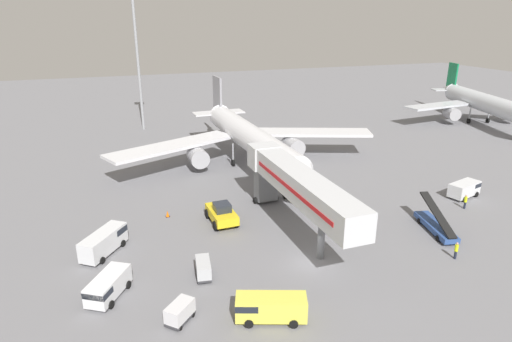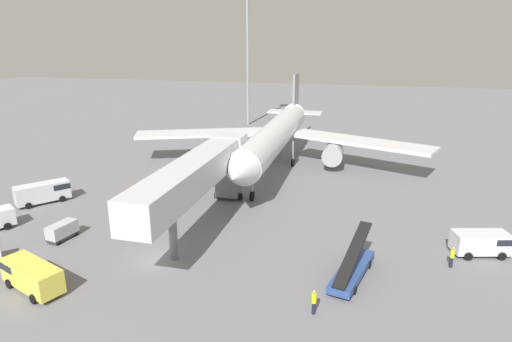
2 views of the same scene
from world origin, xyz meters
TOP-DOWN VIEW (x-y plane):
  - ground_plane at (0.00, 0.00)m, footprint 300.00×300.00m
  - airplane_at_gate at (3.89, 29.28)m, footprint 42.97×42.28m
  - jet_bridge at (1.44, 6.95)m, footprint 3.47×22.55m
  - pushback_tug at (-5.34, 11.17)m, footprint 2.87×5.16m
  - belt_loader_truck at (15.77, 1.25)m, footprint 3.25×7.10m
  - service_van_far_right at (-6.51, -6.21)m, footprint 5.69×3.61m
  - service_van_mid_left at (-17.89, 8.67)m, footprint 4.77×5.51m
  - service_van_far_left at (-17.93, 0.91)m, footprint 4.01×4.84m
  - service_van_near_right at (26.06, 7.82)m, footprint 4.82×3.06m
  - baggage_cart_outer_right at (-9.82, 1.29)m, footprint 1.64×2.91m
  - baggage_cart_rear_left at (-12.91, -4.10)m, footprint 2.61×2.60m
  - ground_crew_worker_foreground at (23.30, 4.85)m, footprint 0.48×0.48m
  - ground_crew_worker_midground at (13.56, -3.98)m, footprint 0.46×0.46m
  - safety_cone_alpha at (-10.87, 14.79)m, footprint 0.48×0.48m
  - airplane_background at (60.40, 38.89)m, footprint 33.49×36.67m
  - apron_light_mast at (-8.76, 58.80)m, footprint 2.40×2.40m

SIDE VIEW (x-z plane):
  - ground_plane at x=0.00m, z-range 0.00..0.00m
  - safety_cone_alpha at x=-10.87m, z-range 0.00..0.72m
  - belt_loader_truck at x=15.77m, z-range -0.86..2.40m
  - baggage_cart_outer_right at x=-9.82m, z-range 0.08..1.62m
  - baggage_cart_rear_left at x=-12.91m, z-range 0.08..1.64m
  - ground_crew_worker_midground at x=13.56m, z-range 0.05..1.80m
  - ground_crew_worker_foreground at x=23.30m, z-range 0.05..1.84m
  - service_van_far_left at x=-17.93m, z-range 0.15..2.04m
  - service_van_near_right at x=26.06m, z-range 0.15..2.11m
  - pushback_tug at x=-5.34m, z-range -0.08..2.36m
  - service_van_far_right at x=-6.51m, z-range 0.15..2.18m
  - service_van_mid_left at x=-17.89m, z-range 0.16..2.39m
  - airplane_background at x=60.40m, z-range -1.17..10.33m
  - airplane_at_gate at x=3.89m, z-range -1.27..10.48m
  - jet_bridge at x=1.44m, z-range 1.87..9.14m
  - apron_light_mast at x=-8.76m, z-range 5.24..34.19m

